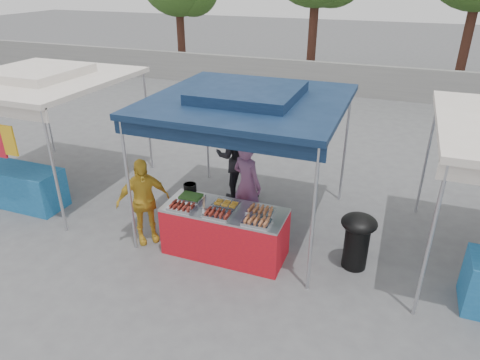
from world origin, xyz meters
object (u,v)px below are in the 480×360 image
(cooking_pot, at_px, (190,188))
(helper_man, at_px, (238,157))
(wok_burner, at_px, (357,237))
(vendor_woman, at_px, (247,185))
(vendor_table, at_px, (225,231))
(customer_person, at_px, (143,201))

(cooking_pot, distance_m, helper_man, 1.57)
(wok_burner, height_order, vendor_woman, vendor_woman)
(vendor_table, height_order, vendor_woman, vendor_woman)
(vendor_table, distance_m, cooking_pot, 1.01)
(cooking_pot, xyz_separation_m, customer_person, (-0.64, -0.50, -0.14))
(cooking_pot, height_order, vendor_woman, vendor_woman)
(cooking_pot, bearing_deg, customer_person, -142.00)
(wok_burner, distance_m, helper_man, 3.01)
(vendor_table, distance_m, customer_person, 1.49)
(helper_man, bearing_deg, customer_person, 51.00)
(vendor_table, xyz_separation_m, helper_man, (-0.51, 1.91, 0.50))
(vendor_woman, relative_size, helper_man, 0.91)
(wok_burner, distance_m, vendor_woman, 2.13)
(customer_person, bearing_deg, wok_burner, -36.34)
(vendor_table, relative_size, vendor_woman, 1.19)
(vendor_table, height_order, cooking_pot, cooking_pot)
(vendor_woman, height_order, helper_man, helper_man)
(vendor_woman, xyz_separation_m, helper_man, (-0.55, 0.95, 0.09))
(cooking_pot, bearing_deg, wok_burner, 0.76)
(vendor_table, bearing_deg, cooking_pot, 155.29)
(wok_burner, bearing_deg, vendor_table, 171.91)
(cooking_pot, bearing_deg, vendor_woman, 34.95)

